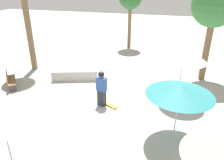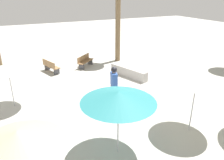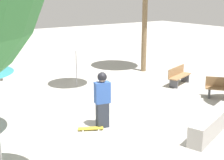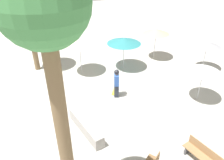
% 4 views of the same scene
% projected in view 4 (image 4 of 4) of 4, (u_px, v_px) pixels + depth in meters
% --- Properties ---
extents(ground_plane, '(60.00, 60.00, 0.00)m').
position_uv_depth(ground_plane, '(108.00, 101.00, 12.98)').
color(ground_plane, '#B2AFA8').
extents(skater_main, '(0.53, 0.37, 1.83)m').
position_uv_depth(skater_main, '(117.00, 82.00, 12.96)').
color(skater_main, '#282D38').
rests_on(skater_main, ground_plane).
extents(skateboard, '(0.80, 0.55, 0.07)m').
position_uv_depth(skateboard, '(114.00, 91.00, 13.81)').
color(skateboard, gold).
rests_on(skateboard, ground_plane).
extents(concrete_ledge, '(2.78, 1.32, 0.63)m').
position_uv_depth(concrete_ledge, '(86.00, 127.00, 10.67)').
color(concrete_ledge, '#A8A39E').
rests_on(concrete_ledge, ground_plane).
extents(bench_near, '(1.66, 0.92, 0.85)m').
position_uv_depth(bench_near, '(202.00, 155.00, 9.05)').
color(bench_near, '#47474C').
rests_on(bench_near, ground_plane).
extents(shade_umbrella_teal, '(2.46, 2.46, 2.34)m').
position_uv_depth(shade_umbrella_teal, '(124.00, 41.00, 15.64)').
color(shade_umbrella_teal, '#B7B7BC').
rests_on(shade_umbrella_teal, ground_plane).
extents(shade_umbrella_cream, '(2.21, 2.21, 2.51)m').
position_uv_depth(shade_umbrella_cream, '(79.00, 42.00, 14.92)').
color(shade_umbrella_cream, '#B7B7BC').
rests_on(shade_umbrella_cream, ground_plane).
extents(shade_umbrella_tan, '(2.09, 2.09, 2.46)m').
position_uv_depth(shade_umbrella_tan, '(156.00, 31.00, 17.13)').
color(shade_umbrella_tan, '#B7B7BC').
rests_on(shade_umbrella_tan, ground_plane).
extents(shade_umbrella_white, '(1.92, 1.92, 2.16)m').
position_uv_depth(shade_umbrella_white, '(204.00, 69.00, 12.21)').
color(shade_umbrella_white, '#B7B7BC').
rests_on(shade_umbrella_white, ground_plane).
extents(shade_umbrella_grey, '(1.92, 1.92, 2.14)m').
position_uv_depth(shade_umbrella_grey, '(208.00, 44.00, 15.59)').
color(shade_umbrella_grey, '#B7B7BC').
rests_on(shade_umbrella_grey, ground_plane).
extents(palm_tree_center_left, '(1.92, 1.92, 7.83)m').
position_uv_depth(palm_tree_center_left, '(46.00, 25.00, 4.38)').
color(palm_tree_center_left, brown).
rests_on(palm_tree_center_left, ground_plane).
extents(palm_tree_center_right, '(2.51, 2.51, 5.73)m').
position_uv_depth(palm_tree_center_right, '(26.00, 10.00, 14.32)').
color(palm_tree_center_right, brown).
rests_on(palm_tree_center_right, ground_plane).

